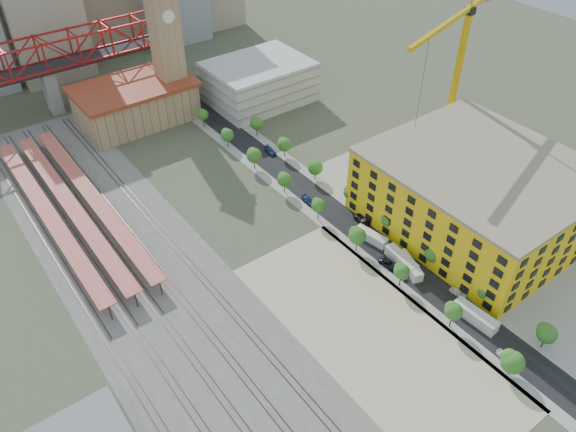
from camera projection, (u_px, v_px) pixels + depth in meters
ground at (298, 245)px, 140.60m from camera, size 400.00×400.00×0.00m
ballast_strip at (135, 266)px, 134.86m from camera, size 36.00×165.00×0.06m
dirt_lot at (373, 333)px, 119.12m from camera, size 28.00×67.00×0.06m
street_asphalt at (311, 194)px, 157.31m from camera, size 12.00×170.00×0.06m
sidewalk_west at (295, 201)px, 154.78m from camera, size 3.00×170.00×0.04m
sidewalk_east at (326, 187)px, 159.86m from camera, size 3.00×170.00×0.04m
construction_pad at (478, 218)px, 148.91m from camera, size 50.00×90.00×0.06m
rail_tracks at (128, 269)px, 133.95m from camera, size 26.56×160.00×0.18m
platform_canopies at (70, 204)px, 147.17m from camera, size 16.00×80.00×4.12m
station_hall at (136, 102)px, 185.14m from camera, size 38.00×24.00×13.10m
clock_tower at (165, 30)px, 175.98m from camera, size 12.00×12.00×52.00m
parking_garage at (259, 82)px, 196.39m from camera, size 34.00×26.00×14.00m
truss_bridge at (42, 59)px, 182.53m from camera, size 94.00×9.60×25.60m
construction_building at (478, 194)px, 141.60m from camera, size 44.60×50.60×18.80m
street_trees at (334, 212)px, 151.10m from camera, size 15.40×124.40×8.00m
distant_hills at (114, 96)px, 373.65m from camera, size 647.00×264.00×227.00m
tower_crane at (457, 55)px, 154.37m from camera, size 46.20×15.40×50.98m
site_trailer_a at (475, 316)px, 120.86m from camera, size 3.34×10.44×2.82m
site_trailer_b at (409, 266)px, 133.09m from camera, size 5.15×9.62×2.55m
site_trailer_c at (401, 260)px, 134.67m from camera, size 3.56×9.97×2.67m
site_trailer_d at (371, 237)px, 141.29m from camera, size 3.91×9.23×2.45m
car_0 at (507, 358)px, 113.30m from camera, size 1.85×4.51×1.53m
car_1 at (400, 273)px, 132.00m from camera, size 1.92×4.16×1.32m
car_2 at (389, 264)px, 134.41m from camera, size 2.98×5.40×1.43m
car_3 at (309, 201)px, 153.72m from camera, size 2.07×4.98×1.44m
car_4 at (458, 293)px, 127.11m from camera, size 2.03×4.21×1.39m
car_5 at (363, 221)px, 147.01m from camera, size 2.01×4.21×1.33m
car_6 at (362, 220)px, 147.12m from camera, size 3.32×5.63×1.47m
car_7 at (270, 151)px, 173.22m from camera, size 2.60×5.30×1.48m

